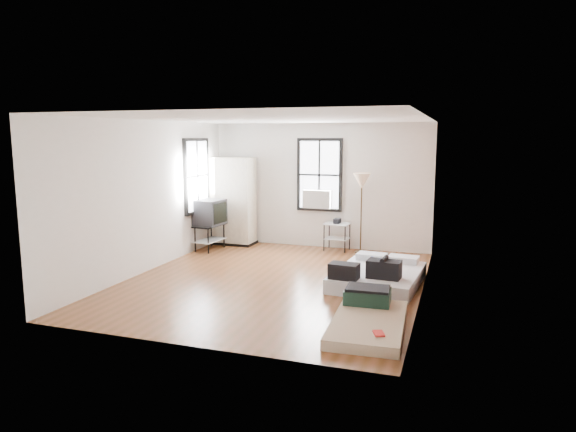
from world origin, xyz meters
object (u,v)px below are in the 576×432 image
(mattress_main, at_px, (377,275))
(side_table, at_px, (337,229))
(mattress_bare, at_px, (368,316))
(wardrobe, at_px, (233,201))
(tv_stand, at_px, (209,214))
(floor_lamp, at_px, (362,185))

(mattress_main, distance_m, side_table, 2.71)
(mattress_bare, height_order, side_table, side_table)
(wardrobe, height_order, side_table, wardrobe)
(tv_stand, bearing_deg, side_table, 22.01)
(mattress_bare, bearing_deg, floor_lamp, 99.13)
(mattress_main, bearing_deg, mattress_bare, -80.28)
(mattress_main, height_order, tv_stand, tv_stand)
(mattress_bare, height_order, floor_lamp, floor_lamp)
(floor_lamp, xyz_separation_m, tv_stand, (-3.23, -0.77, -0.67))
(mattress_bare, xyz_separation_m, wardrobe, (-3.92, 4.25, 0.90))
(side_table, height_order, floor_lamp, floor_lamp)
(side_table, bearing_deg, wardrobe, -178.38)
(mattress_main, height_order, side_table, side_table)
(mattress_bare, bearing_deg, side_table, 105.62)
(floor_lamp, bearing_deg, mattress_main, -72.57)
(mattress_main, distance_m, tv_stand, 4.29)
(floor_lamp, distance_m, tv_stand, 3.39)
(tv_stand, bearing_deg, mattress_main, -16.52)
(mattress_bare, relative_size, side_table, 2.49)
(floor_lamp, bearing_deg, side_table, 172.63)
(side_table, xyz_separation_m, floor_lamp, (0.54, -0.07, 1.00))
(wardrobe, bearing_deg, side_table, 1.91)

